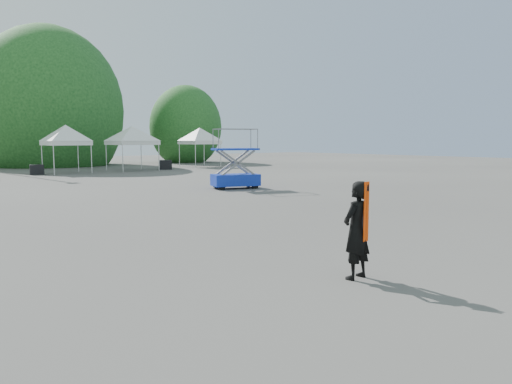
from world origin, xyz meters
TOP-DOWN VIEW (x-y plane):
  - ground at (0.00, 0.00)m, footprint 120.00×120.00m
  - tree_mid_e at (9.00, 39.00)m, footprint 5.12×5.12m
  - tree_far_e at (22.00, 37.00)m, footprint 3.84×3.84m
  - tent_f at (6.52, 27.41)m, footprint 3.84×3.84m
  - tent_g at (11.46, 27.50)m, footprint 4.37×4.37m
  - tent_h at (18.19, 28.56)m, footprint 3.88×3.88m
  - man at (1.17, -2.23)m, footprint 0.64×0.46m
  - scissor_lift at (8.97, 11.39)m, footprint 2.42×1.73m
  - crate_mid at (4.48, 27.23)m, footprint 0.99×0.85m
  - crate_east at (14.00, 27.05)m, footprint 1.14×1.02m

SIDE VIEW (x-z plane):
  - ground at x=0.00m, z-range 0.00..0.00m
  - crate_mid at x=4.48m, z-range 0.00..0.67m
  - crate_east at x=14.00m, z-range 0.00..0.72m
  - man at x=1.17m, z-range 0.00..1.64m
  - scissor_lift at x=8.97m, z-range 0.01..2.83m
  - tent_f at x=6.52m, z-range 1.12..5.00m
  - tent_h at x=18.19m, z-range 1.12..5.00m
  - tent_g at x=11.46m, z-range 1.12..5.00m
  - tree_far_e at x=22.00m, z-range 0.70..6.55m
  - tree_mid_e at x=9.00m, z-range 0.94..8.74m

